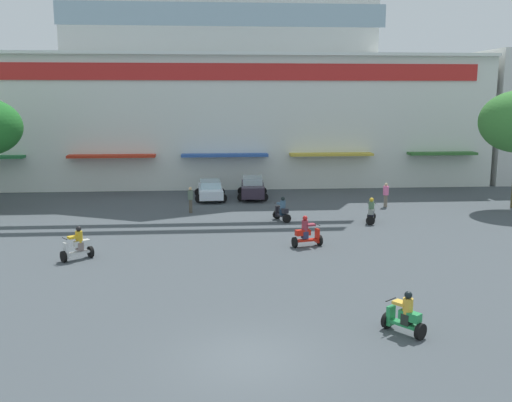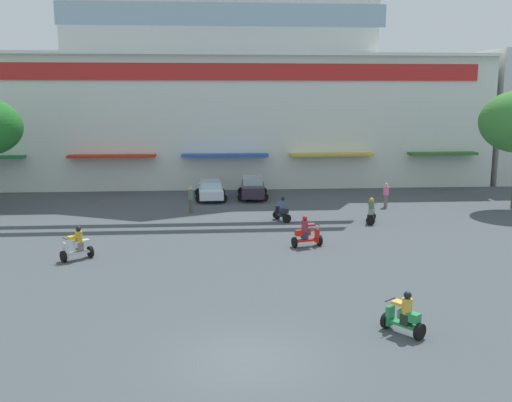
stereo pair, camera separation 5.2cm
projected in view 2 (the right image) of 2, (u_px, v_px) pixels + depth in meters
ground_plane at (231, 244)px, 29.18m from camera, size 128.00×128.00×0.00m
colonial_building at (221, 79)px, 50.92m from camera, size 43.85×18.69×20.94m
parked_car_0 at (211, 190)px, 41.61m from camera, size 2.36×4.39×1.37m
parked_car_1 at (253, 187)px, 42.11m from camera, size 2.37×4.48×1.56m
scooter_rider_1 at (77, 246)px, 26.33m from camera, size 1.46×1.26×1.55m
scooter_rider_2 at (404, 316)px, 18.09m from camera, size 1.24×1.39×1.43m
scooter_rider_3 at (282, 211)px, 34.46m from camera, size 0.98×1.51×1.49m
scooter_rider_5 at (307, 234)px, 28.61m from camera, size 1.57×0.86×1.57m
scooter_rider_7 at (371, 212)px, 33.91m from camera, size 0.94×1.49×1.53m
pedestrian_0 at (386, 194)px, 38.69m from camera, size 0.43×0.43×1.63m
pedestrian_1 at (191, 198)px, 36.76m from camera, size 0.46×0.46×1.68m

